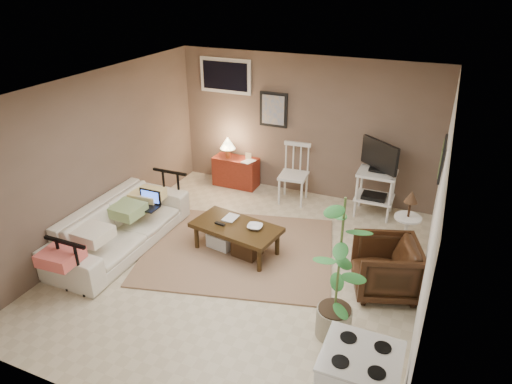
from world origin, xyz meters
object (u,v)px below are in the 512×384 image
at_px(red_console, 235,169).
at_px(tv_stand, 377,177).
at_px(armchair, 386,265).
at_px(coffee_table, 236,236).
at_px(sofa, 120,219).
at_px(side_table, 408,216).
at_px(potted_plant, 339,266).
at_px(spindle_chair, 294,175).

xyz_separation_m(red_console, tv_stand, (2.54, -0.13, 0.34)).
xyz_separation_m(red_console, armchair, (3.01, -2.07, 0.06)).
height_order(coffee_table, armchair, armchair).
bearing_deg(sofa, side_table, -69.48).
bearing_deg(coffee_table, tv_stand, 50.00).
bearing_deg(armchair, sofa, -101.86).
relative_size(sofa, armchair, 2.98).
bearing_deg(coffee_table, potted_plant, -32.07).
distance_m(sofa, armchair, 3.64).
bearing_deg(red_console, tv_stand, -3.01).
bearing_deg(red_console, potted_plant, -49.20).
bearing_deg(red_console, coffee_table, -64.29).
xyz_separation_m(sofa, spindle_chair, (1.78, 2.34, 0.03)).
relative_size(side_table, potted_plant, 0.57).
height_order(sofa, armchair, sofa).
xyz_separation_m(sofa, tv_stand, (3.14, 2.37, 0.22)).
height_order(sofa, spindle_chair, spindle_chair).
xyz_separation_m(sofa, potted_plant, (3.24, -0.55, 0.46)).
distance_m(red_console, side_table, 3.34).
height_order(coffee_table, sofa, sofa).
height_order(coffee_table, side_table, side_table).
distance_m(spindle_chair, armchair, 2.64).
distance_m(coffee_table, side_table, 2.37).
bearing_deg(potted_plant, sofa, 170.41).
distance_m(spindle_chair, potted_plant, 3.26).
height_order(spindle_chair, tv_stand, tv_stand).
xyz_separation_m(spindle_chair, side_table, (1.95, -0.94, 0.13)).
xyz_separation_m(sofa, red_console, (0.60, 2.51, -0.12)).
bearing_deg(red_console, sofa, -103.49).
bearing_deg(spindle_chair, tv_stand, 1.51).
distance_m(coffee_table, potted_plant, 2.07).
xyz_separation_m(coffee_table, tv_stand, (1.57, 1.87, 0.41)).
distance_m(sofa, red_console, 2.58).
xyz_separation_m(spindle_chair, potted_plant, (1.45, -2.88, 0.44)).
bearing_deg(tv_stand, armchair, -76.25).
relative_size(red_console, tv_stand, 0.74).
bearing_deg(side_table, armchair, -97.34).
bearing_deg(spindle_chair, sofa, -127.34).
xyz_separation_m(sofa, side_table, (3.74, 1.40, 0.16)).
height_order(spindle_chair, armchair, spindle_chair).
relative_size(coffee_table, armchair, 1.70).
distance_m(armchair, potted_plant, 1.18).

